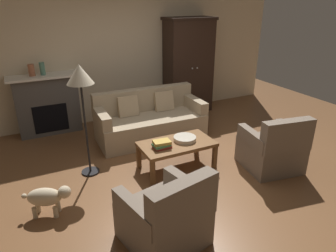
% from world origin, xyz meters
% --- Properties ---
extents(ground_plane, '(9.60, 9.60, 0.00)m').
position_xyz_m(ground_plane, '(0.00, 0.00, 0.00)').
color(ground_plane, brown).
extents(back_wall, '(7.20, 0.10, 2.80)m').
position_xyz_m(back_wall, '(0.00, 2.55, 1.40)').
color(back_wall, beige).
rests_on(back_wall, ground).
extents(fireplace, '(1.26, 0.48, 1.12)m').
position_xyz_m(fireplace, '(-1.55, 2.30, 0.57)').
color(fireplace, '#4C4947').
rests_on(fireplace, ground).
extents(armoire, '(1.06, 0.57, 2.03)m').
position_xyz_m(armoire, '(1.40, 2.22, 1.02)').
color(armoire, black).
rests_on(armoire, ground).
extents(couch, '(1.94, 0.90, 0.86)m').
position_xyz_m(couch, '(0.05, 1.24, 0.32)').
color(couch, tan).
rests_on(couch, ground).
extents(coffee_table, '(1.10, 0.60, 0.42)m').
position_xyz_m(coffee_table, '(-0.02, 0.05, 0.37)').
color(coffee_table, brown).
rests_on(coffee_table, ground).
extents(fruit_bowl, '(0.34, 0.34, 0.06)m').
position_xyz_m(fruit_bowl, '(0.12, 0.06, 0.45)').
color(fruit_bowl, beige).
rests_on(fruit_bowl, coffee_table).
extents(book_stack, '(0.26, 0.19, 0.11)m').
position_xyz_m(book_stack, '(-0.29, -0.01, 0.47)').
color(book_stack, '#B73833').
rests_on(book_stack, coffee_table).
extents(mantel_vase_terracotta, '(0.11, 0.11, 0.21)m').
position_xyz_m(mantel_vase_terracotta, '(-1.73, 2.28, 1.22)').
color(mantel_vase_terracotta, '#A86042').
rests_on(mantel_vase_terracotta, fireplace).
extents(mantel_vase_jade, '(0.09, 0.09, 0.23)m').
position_xyz_m(mantel_vase_jade, '(-1.55, 2.28, 1.23)').
color(mantel_vase_jade, slate).
rests_on(mantel_vase_jade, fireplace).
extents(armchair_near_left, '(0.91, 0.91, 0.88)m').
position_xyz_m(armchair_near_left, '(-0.84, -1.27, 0.32)').
color(armchair_near_left, '#756656').
rests_on(armchair_near_left, ground).
extents(armchair_near_right, '(0.88, 0.88, 0.88)m').
position_xyz_m(armchair_near_right, '(1.25, -0.60, 0.32)').
color(armchair_near_right, '#756656').
rests_on(armchair_near_right, ground).
extents(floor_lamp, '(0.36, 0.36, 1.61)m').
position_xyz_m(floor_lamp, '(-1.23, 0.49, 1.39)').
color(floor_lamp, black).
rests_on(floor_lamp, ground).
extents(dog, '(0.54, 0.34, 0.39)m').
position_xyz_m(dog, '(-1.89, -0.25, 0.25)').
color(dog, beige).
rests_on(dog, ground).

